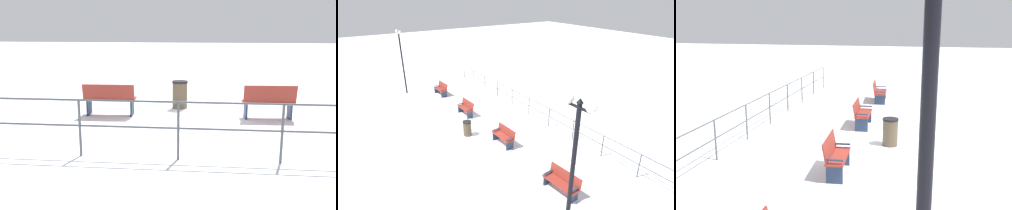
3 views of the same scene
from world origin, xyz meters
TOP-DOWN VIEW (x-y plane):
  - ground_plane at (0.00, 0.00)m, footprint 80.00×80.00m
  - bench_nearest at (-0.12, -6.42)m, footprint 0.62×1.43m
  - bench_second at (-0.10, -2.14)m, footprint 0.56×1.39m
  - bench_third at (-0.15, 2.14)m, footprint 0.58×1.43m
  - bench_fourth at (-0.07, 6.41)m, footprint 0.68×1.57m
  - lamppost_near at (1.96, -8.20)m, footprint 0.25×0.93m
  - lamppost_middle at (1.96, 8.61)m, footprint 0.26×0.94m
  - waterfront_railing at (-3.38, 0.00)m, footprint 0.05×18.76m
  - trash_bin at (1.00, 0.29)m, footprint 0.47×0.47m

SIDE VIEW (x-z plane):
  - ground_plane at x=0.00m, z-range 0.00..0.00m
  - trash_bin at x=1.00m, z-range 0.00..0.83m
  - bench_fourth at x=-0.07m, z-range 0.01..0.90m
  - bench_nearest at x=-0.12m, z-range 0.01..0.92m
  - bench_third at x=-0.15m, z-range 0.02..0.92m
  - bench_second at x=-0.10m, z-range 0.01..0.94m
  - waterfront_railing at x=-3.38m, z-range 0.19..1.31m
  - lamppost_near at x=1.96m, z-range 0.84..5.51m
  - lamppost_middle at x=1.96m, z-range 0.85..5.93m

